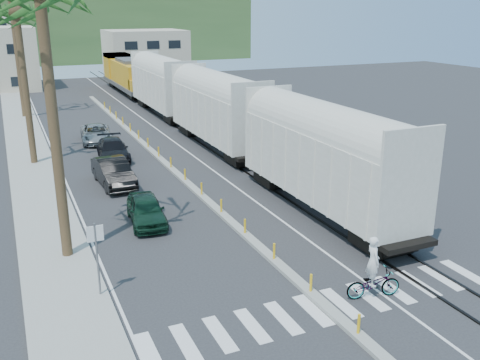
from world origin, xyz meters
The scene contains 16 objects.
ground centered at (0.00, 0.00, 0.00)m, with size 140.00×140.00×0.00m, color #28282B.
sidewalk centered at (-8.50, 25.00, 0.07)m, with size 3.00×90.00×0.15m, color gray.
rails centered at (5.00, 28.00, 0.03)m, with size 1.56×100.00×0.06m.
median centered at (0.00, 19.96, 0.09)m, with size 0.45×60.00×0.85m.
crosswalk centered at (0.00, -2.00, 0.01)m, with size 14.00×2.20×0.01m, color silver.
lane_markings centered at (-2.15, 25.00, 0.00)m, with size 9.42×90.00×0.01m.
freight_train centered at (5.00, 26.88, 2.91)m, with size 3.00×60.94×5.85m.
palm_trees centered at (-8.10, 22.70, 10.81)m, with size 3.50×37.20×13.75m.
street_sign centered at (-7.30, 2.00, 1.97)m, with size 0.60×0.08×3.00m.
buildings centered at (-6.41, 71.66, 4.36)m, with size 38.00×27.00×10.00m.
hillside centered at (0.00, 100.00, 6.00)m, with size 80.00×20.00×12.00m, color #385628.
car_lead centered at (-3.87, 8.44, 0.71)m, with size 2.09×4.31×1.42m, color black.
car_second centered at (-4.16, 15.20, 0.82)m, with size 1.97×5.04×1.63m, color black.
car_third centered at (-3.05, 20.99, 0.73)m, with size 2.45×5.16×1.45m, color black.
car_rear centered at (-3.23, 26.89, 0.69)m, with size 2.80×5.20×1.39m, color #959799.
cyclist centered at (2.00, -2.10, 0.79)m, with size 1.55×2.39×2.48m.
Camera 1 is at (-9.70, -16.29, 10.34)m, focal length 40.00 mm.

